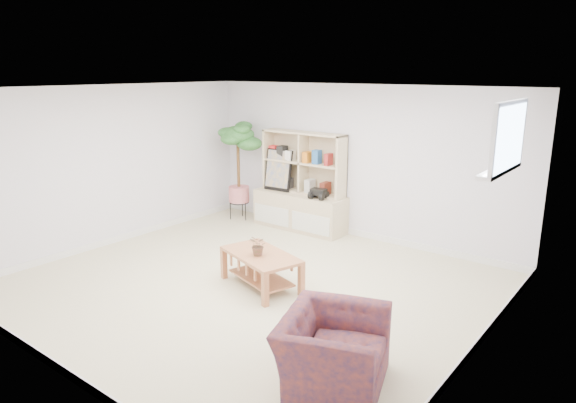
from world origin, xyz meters
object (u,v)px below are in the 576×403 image
Objects in this scene: coffee_table at (261,270)px; floor_tree at (238,171)px; storage_unit at (300,182)px; armchair at (333,346)px.

coffee_table is 3.09m from floor_tree.
floor_tree reaches higher than storage_unit.
armchair is (2.85, -3.38, -0.46)m from storage_unit.
floor_tree is at bearing 155.41° from coffee_table.
storage_unit is 2.52m from coffee_table.
armchair is at bearing -49.91° from storage_unit.
armchair is (1.80, -1.17, 0.14)m from coffee_table.
floor_tree is at bearing -171.06° from storage_unit.
storage_unit is 1.69× the size of armchair.
storage_unit is at bearing 8.94° from floor_tree.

